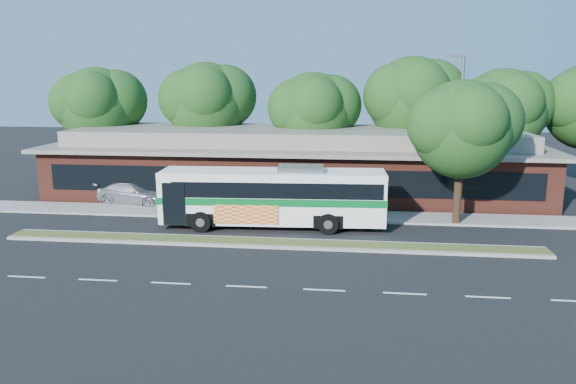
{
  "coord_description": "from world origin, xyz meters",
  "views": [
    {
      "loc": [
        4.01,
        -25.06,
        7.93
      ],
      "look_at": [
        0.61,
        3.49,
        2.0
      ],
      "focal_mm": 35.0,
      "sensor_mm": 36.0,
      "label": 1
    }
  ],
  "objects_px": {
    "lamp_post": "(459,134)",
    "sedan": "(134,193)",
    "sidewalk_tree": "(469,127)",
    "transit_bus": "(274,193)"
  },
  "relations": [
    {
      "from": "transit_bus",
      "to": "sedan",
      "type": "distance_m",
      "value": 10.63
    },
    {
      "from": "lamp_post",
      "to": "transit_bus",
      "type": "height_order",
      "value": "lamp_post"
    },
    {
      "from": "lamp_post",
      "to": "sidewalk_tree",
      "type": "xyz_separation_m",
      "value": [
        0.44,
        -0.39,
        0.42
      ]
    },
    {
      "from": "sidewalk_tree",
      "to": "lamp_post",
      "type": "bearing_deg",
      "value": 138.41
    },
    {
      "from": "transit_bus",
      "to": "sedan",
      "type": "xyz_separation_m",
      "value": [
        -9.58,
        4.44,
        -1.16
      ]
    },
    {
      "from": "lamp_post",
      "to": "sedan",
      "type": "relative_size",
      "value": 1.89
    },
    {
      "from": "lamp_post",
      "to": "transit_bus",
      "type": "relative_size",
      "value": 0.76
    },
    {
      "from": "lamp_post",
      "to": "transit_bus",
      "type": "bearing_deg",
      "value": -167.3
    },
    {
      "from": "transit_bus",
      "to": "sidewalk_tree",
      "type": "relative_size",
      "value": 1.53
    },
    {
      "from": "transit_bus",
      "to": "sidewalk_tree",
      "type": "xyz_separation_m",
      "value": [
        10.19,
        1.81,
        3.46
      ]
    }
  ]
}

